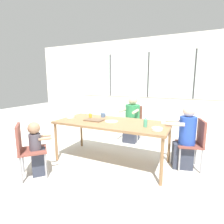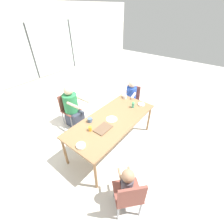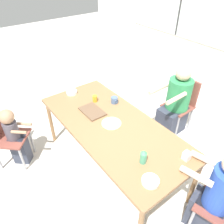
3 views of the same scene
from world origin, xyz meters
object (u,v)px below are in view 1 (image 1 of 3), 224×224
sippy_cup (145,122)px  milk_carton_small (163,121)px  chair_for_man_blue_shirt (195,140)px  bowl_white_shallow (70,117)px  coffee_mug (103,115)px  chair_for_woman_green_shirt (134,120)px  person_man_blue_shirt (185,139)px  juice_glass (90,116)px  chair_for_toddler (26,146)px  person_woman_green_shirt (132,121)px  bowl_cereal (157,129)px  person_toddler (37,149)px

sippy_cup → milk_carton_small: sippy_cup is taller
chair_for_man_blue_shirt → bowl_white_shallow: chair_for_man_blue_shirt is taller
coffee_mug → bowl_white_shallow: 0.66m
sippy_cup → bowl_white_shallow: bearing=177.7°
bowl_white_shallow → chair_for_woman_green_shirt: bearing=59.9°
chair_for_woman_green_shirt → coffee_mug: bearing=73.6°
coffee_mug → milk_carton_small: milk_carton_small is taller
person_man_blue_shirt → sippy_cup: bearing=111.2°
person_man_blue_shirt → bowl_white_shallow: bearing=85.4°
coffee_mug → juice_glass: bearing=-134.5°
chair_for_toddler → juice_glass: 1.28m
person_woman_green_shirt → bowl_cereal: size_ratio=7.16×
person_toddler → bowl_cereal: (1.71, 0.73, 0.34)m
chair_for_woman_green_shirt → chair_for_toddler: bearing=68.0°
juice_glass → chair_for_woman_green_shirt: bearing=70.0°
coffee_mug → bowl_cereal: size_ratio=0.61×
person_woman_green_shirt → milk_carton_small: size_ratio=12.70×
juice_glass → bowl_white_shallow: bearing=-157.7°
chair_for_woman_green_shirt → coffee_mug: chair_for_woman_green_shirt is taller
person_woman_green_shirt → coffee_mug: (-0.30, -0.97, 0.30)m
juice_glass → person_man_blue_shirt: bearing=6.5°
bowl_cereal → chair_for_woman_green_shirt: bearing=118.5°
person_man_blue_shirt → sippy_cup: (-0.59, -0.42, 0.33)m
chair_for_woman_green_shirt → chair_for_toddler: (-0.92, -2.50, 0.00)m
person_man_blue_shirt → sippy_cup: person_man_blue_shirt is taller
chair_for_man_blue_shirt → person_toddler: 2.60m
milk_carton_small → person_man_blue_shirt: bearing=7.6°
chair_for_woman_green_shirt → person_toddler: bearing=69.3°
person_man_blue_shirt → person_toddler: bearing=106.9°
chair_for_toddler → chair_for_woman_green_shirt: bearing=112.0°
chair_for_woman_green_shirt → bowl_white_shallow: chair_for_woman_green_shirt is taller
chair_for_man_blue_shirt → sippy_cup: size_ratio=5.37×
person_woman_green_shirt → chair_for_man_blue_shirt: bearing=145.6°
chair_for_man_blue_shirt → person_toddler: person_toddler is taller
chair_for_toddler → coffee_mug: (0.62, 1.36, 0.30)m
bowl_white_shallow → bowl_cereal: (1.76, -0.17, -0.00)m
person_toddler → person_woman_green_shirt: bearing=111.8°
chair_for_man_blue_shirt → chair_for_toddler: 2.75m
bowl_cereal → sippy_cup: bearing=152.9°
milk_carton_small → bowl_white_shallow: milk_carton_small is taller
juice_glass → sippy_cup: bearing=-10.4°
person_woman_green_shirt → bowl_cereal: bearing=119.3°
person_woman_green_shirt → person_man_blue_shirt: size_ratio=1.02×
bowl_white_shallow → sippy_cup: bearing=-2.3°
coffee_mug → juice_glass: (-0.19, -0.19, 0.00)m
chair_for_toddler → bowl_cereal: chair_for_toddler is taller
chair_for_man_blue_shirt → person_woman_green_shirt: person_woman_green_shirt is taller
coffee_mug → sippy_cup: bearing=-22.4°
sippy_cup → chair_for_woman_green_shirt: bearing=114.0°
person_woman_green_shirt → person_toddler: size_ratio=1.30×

